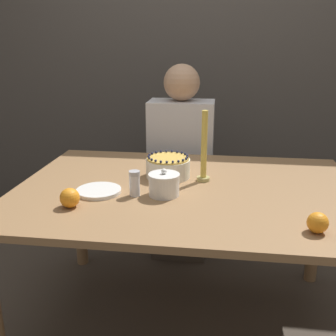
% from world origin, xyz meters
% --- Properties ---
extents(ground_plane, '(12.00, 12.00, 0.00)m').
position_xyz_m(ground_plane, '(0.00, 0.00, 0.00)').
color(ground_plane, '#4C4238').
extents(wall_behind, '(8.00, 0.05, 2.60)m').
position_xyz_m(wall_behind, '(0.00, 1.40, 1.30)').
color(wall_behind, '#4C4742').
rests_on(wall_behind, ground_plane).
extents(dining_table, '(1.53, 1.08, 0.73)m').
position_xyz_m(dining_table, '(0.00, 0.00, 0.64)').
color(dining_table, '#936D47').
rests_on(dining_table, ground_plane).
extents(cake, '(0.21, 0.21, 0.11)m').
position_xyz_m(cake, '(-0.10, 0.13, 0.78)').
color(cake, white).
rests_on(cake, dining_table).
extents(sugar_bowl, '(0.13, 0.13, 0.12)m').
position_xyz_m(sugar_bowl, '(-0.09, -0.11, 0.78)').
color(sugar_bowl, white).
rests_on(sugar_bowl, dining_table).
extents(sugar_shaker, '(0.05, 0.05, 0.11)m').
position_xyz_m(sugar_shaker, '(-0.21, -0.13, 0.79)').
color(sugar_shaker, white).
rests_on(sugar_shaker, dining_table).
extents(plate_stack, '(0.19, 0.19, 0.02)m').
position_xyz_m(plate_stack, '(-0.37, -0.12, 0.74)').
color(plate_stack, white).
rests_on(plate_stack, dining_table).
extents(candle, '(0.06, 0.06, 0.33)m').
position_xyz_m(candle, '(0.07, 0.10, 0.87)').
color(candle, tan).
rests_on(candle, dining_table).
extents(orange_fruit_0, '(0.08, 0.08, 0.08)m').
position_xyz_m(orange_fruit_0, '(-0.44, -0.28, 0.77)').
color(orange_fruit_0, orange).
rests_on(orange_fruit_0, dining_table).
extents(orange_fruit_1, '(0.07, 0.07, 0.07)m').
position_xyz_m(orange_fruit_1, '(0.48, -0.38, 0.77)').
color(orange_fruit_1, orange).
rests_on(orange_fruit_1, dining_table).
extents(person_man_blue_shirt, '(0.40, 0.34, 1.23)m').
position_xyz_m(person_man_blue_shirt, '(-0.10, 0.74, 0.54)').
color(person_man_blue_shirt, '#473D33').
rests_on(person_man_blue_shirt, ground_plane).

